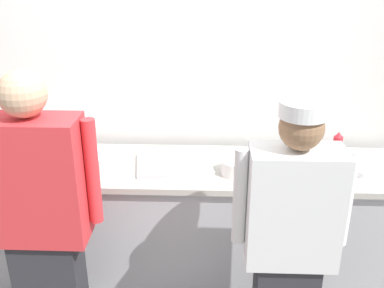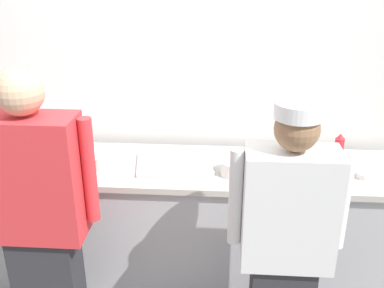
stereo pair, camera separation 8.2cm
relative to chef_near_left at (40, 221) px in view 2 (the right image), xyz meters
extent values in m
cube|color=white|center=(0.67, 1.19, 0.54)|extent=(4.78, 0.10, 2.93)
cube|color=#B2B2B7|center=(0.67, 0.72, -0.48)|extent=(2.99, 0.63, 0.89)
cube|color=#B7B2A8|center=(0.67, 0.72, -0.01)|extent=(3.05, 0.68, 0.04)
cube|color=red|center=(0.00, 0.00, 0.25)|extent=(0.49, 0.24, 0.67)
cylinder|color=red|center=(0.28, 0.04, 0.28)|extent=(0.07, 0.07, 0.57)
sphere|color=tan|center=(0.00, 0.00, 0.70)|extent=(0.23, 0.23, 0.23)
cube|color=white|center=(1.28, -0.05, 0.16)|extent=(0.45, 0.24, 0.61)
cylinder|color=white|center=(1.02, -0.01, 0.19)|extent=(0.07, 0.07, 0.52)
cylinder|color=white|center=(1.54, -0.01, 0.19)|extent=(0.07, 0.07, 0.52)
sphere|color=#8C6647|center=(1.28, -0.05, 0.57)|extent=(0.21, 0.21, 0.21)
cylinder|color=white|center=(1.28, -0.05, 0.66)|extent=(0.22, 0.22, 0.07)
cylinder|color=white|center=(0.18, 0.70, 0.01)|extent=(0.25, 0.25, 0.01)
cylinder|color=white|center=(0.18, 0.70, 0.03)|extent=(0.25, 0.25, 0.01)
cylinder|color=white|center=(0.18, 0.70, 0.04)|extent=(0.25, 0.25, 0.01)
cylinder|color=white|center=(0.18, 0.70, 0.05)|extent=(0.25, 0.25, 0.01)
cylinder|color=white|center=(0.18, 0.70, 0.06)|extent=(0.25, 0.25, 0.01)
cylinder|color=white|center=(0.18, 0.70, 0.07)|extent=(0.25, 0.25, 0.01)
cylinder|color=white|center=(0.18, 0.70, 0.09)|extent=(0.25, 0.25, 0.01)
cylinder|color=white|center=(1.04, 0.61, 0.01)|extent=(0.20, 0.20, 0.01)
cylinder|color=white|center=(1.04, 0.61, 0.03)|extent=(0.20, 0.20, 0.01)
cylinder|color=white|center=(1.04, 0.61, 0.04)|extent=(0.20, 0.20, 0.01)
cylinder|color=white|center=(1.04, 0.61, 0.05)|extent=(0.20, 0.20, 0.01)
cylinder|color=white|center=(1.04, 0.61, 0.06)|extent=(0.20, 0.20, 0.01)
cylinder|color=white|center=(1.04, 0.61, 0.07)|extent=(0.20, 0.20, 0.01)
cylinder|color=white|center=(1.04, 0.61, 0.09)|extent=(0.20, 0.20, 0.01)
cylinder|color=white|center=(1.04, 0.61, 0.10)|extent=(0.20, 0.20, 0.01)
cylinder|color=#B7BABF|center=(1.46, 0.72, 0.07)|extent=(0.37, 0.37, 0.13)
cube|color=#B7BABF|center=(0.64, 0.72, 0.02)|extent=(0.54, 0.43, 0.02)
cylinder|color=red|center=(-0.05, 0.55, 0.09)|extent=(0.06, 0.06, 0.17)
cone|color=red|center=(-0.05, 0.55, 0.19)|extent=(0.05, 0.05, 0.04)
cylinder|color=red|center=(1.73, 0.83, 0.09)|extent=(0.06, 0.06, 0.17)
cone|color=red|center=(1.73, 0.83, 0.20)|extent=(0.05, 0.05, 0.04)
cylinder|color=white|center=(1.85, 0.61, 0.03)|extent=(0.10, 0.10, 0.04)
cylinder|color=red|center=(1.85, 0.61, 0.04)|extent=(0.08, 0.08, 0.01)
cylinder|color=white|center=(1.18, 0.86, 0.03)|extent=(0.11, 0.11, 0.05)
cylinder|color=#5B932D|center=(1.18, 0.86, 0.05)|extent=(0.09, 0.09, 0.01)
cylinder|color=white|center=(-0.34, 0.64, 0.03)|extent=(0.08, 0.08, 0.04)
cylinder|color=gold|center=(-0.34, 0.64, 0.04)|extent=(0.07, 0.07, 0.01)
cube|color=#B7BABF|center=(-0.08, 0.73, 0.01)|extent=(0.19, 0.03, 0.01)
cube|color=black|center=(-0.21, 0.73, 0.02)|extent=(0.09, 0.03, 0.02)
camera|label=1|loc=(0.86, -1.95, 1.29)|focal=41.62mm
camera|label=2|loc=(0.94, -1.94, 1.29)|focal=41.62mm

